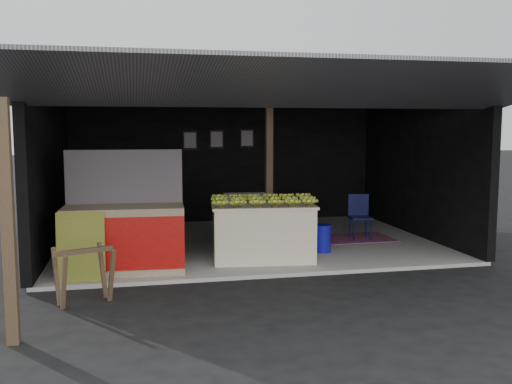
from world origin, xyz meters
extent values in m
plane|color=black|center=(0.00, 0.00, 0.00)|extent=(80.00, 80.00, 0.00)
cube|color=gray|center=(0.00, 2.50, 0.03)|extent=(7.00, 5.00, 0.06)
cube|color=black|center=(0.00, 5.00, 1.51)|extent=(7.00, 0.15, 2.90)
cube|color=black|center=(-3.50, 2.50, 1.51)|extent=(0.15, 5.00, 2.90)
cube|color=black|center=(3.50, 2.50, 1.51)|extent=(0.15, 5.00, 2.90)
cube|color=#232326|center=(0.00, 2.50, 2.96)|extent=(7.20, 5.20, 0.12)
cube|color=#232326|center=(0.00, -0.95, 2.73)|extent=(7.40, 2.47, 0.48)
cube|color=brown|center=(0.30, 1.90, 1.49)|extent=(0.12, 0.12, 2.85)
cube|color=brown|center=(-3.30, -1.90, 1.25)|extent=(0.12, 0.12, 2.50)
cube|color=white|center=(-0.03, 0.96, 0.49)|extent=(1.69, 1.13, 0.87)
cube|color=white|center=(-0.03, 0.96, 0.95)|extent=(1.75, 1.19, 0.04)
cube|color=white|center=(-0.09, 1.77, 0.55)|extent=(0.94, 0.68, 0.98)
cube|color=navy|center=(-0.09, 1.46, 0.60)|extent=(0.68, 0.10, 0.29)
cube|color=#B21414|center=(-0.09, 1.46, 0.26)|extent=(0.44, 0.07, 0.10)
cube|color=#998466|center=(-2.21, 0.64, 0.55)|extent=(1.79, 0.85, 0.98)
cube|color=#B40F0C|center=(-2.21, 0.25, 0.55)|extent=(1.75, 0.11, 0.77)
cube|color=white|center=(-2.21, 0.24, 0.55)|extent=(0.59, 0.04, 0.20)
cube|color=navy|center=(-2.21, 0.97, 1.45)|extent=(1.75, 0.14, 0.82)
cube|color=black|center=(-2.80, 0.19, 0.55)|extent=(0.65, 0.17, 0.97)
cube|color=brown|center=(-2.90, -0.97, 0.36)|extent=(0.14, 0.27, 0.71)
cube|color=brown|center=(-2.36, -0.76, 0.36)|extent=(0.14, 0.27, 0.71)
cube|color=brown|center=(-3.03, -0.64, 0.36)|extent=(0.14, 0.27, 0.71)
cube|color=brown|center=(-2.48, -0.43, 0.36)|extent=(0.14, 0.27, 0.71)
cube|color=brown|center=(-2.69, -0.70, 0.68)|extent=(0.71, 0.32, 0.06)
cylinder|color=#0E0E9A|center=(1.10, 1.29, 0.28)|extent=(0.30, 0.30, 0.44)
cylinder|color=#090B34|center=(1.99, 2.04, 0.27)|extent=(0.03, 0.03, 0.42)
cylinder|color=#090B34|center=(2.31, 2.00, 0.27)|extent=(0.03, 0.03, 0.42)
cylinder|color=#090B34|center=(2.03, 2.36, 0.27)|extent=(0.03, 0.03, 0.42)
cylinder|color=#090B34|center=(2.35, 2.32, 0.27)|extent=(0.03, 0.03, 0.42)
cube|color=#090B34|center=(2.17, 2.18, 0.48)|extent=(0.45, 0.45, 0.04)
cube|color=#090B34|center=(2.19, 2.36, 0.70)|extent=(0.41, 0.09, 0.43)
cube|color=#6C184F|center=(2.06, 2.31, 0.07)|extent=(1.51, 1.02, 0.01)
cube|color=black|center=(-0.80, 4.90, 1.91)|extent=(0.32, 0.03, 0.42)
cube|color=#4C4C59|center=(-0.80, 4.88, 1.91)|extent=(0.26, 0.02, 0.34)
cube|color=black|center=(-0.20, 4.90, 1.93)|extent=(0.32, 0.03, 0.42)
cube|color=#4C4C59|center=(-0.20, 4.88, 1.93)|extent=(0.26, 0.02, 0.34)
cube|color=black|center=(0.50, 4.90, 1.95)|extent=(0.32, 0.03, 0.42)
cube|color=#4C4C59|center=(0.50, 4.88, 1.95)|extent=(0.26, 0.02, 0.34)
camera|label=1|loc=(-2.06, -7.92, 2.21)|focal=40.00mm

